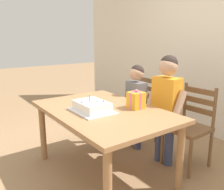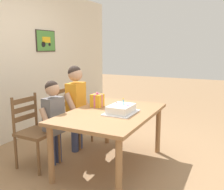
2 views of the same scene
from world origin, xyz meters
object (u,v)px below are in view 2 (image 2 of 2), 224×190
(dining_table, at_px, (111,118))
(birthday_cake, at_px, (121,109))
(gift_box_red_large, at_px, (97,100))
(chair_left, at_px, (34,131))
(chair_right, at_px, (73,115))
(child_younger, at_px, (54,114))
(child_older, at_px, (76,100))

(dining_table, relative_size, birthday_cake, 3.45)
(gift_box_red_large, bearing_deg, chair_left, 135.00)
(birthday_cake, relative_size, chair_right, 0.48)
(gift_box_red_large, bearing_deg, birthday_cake, -110.61)
(chair_right, height_order, child_younger, child_younger)
(birthday_cake, xyz_separation_m, gift_box_red_large, (0.16, 0.43, 0.04))
(dining_table, bearing_deg, birthday_cake, -88.32)
(chair_left, height_order, child_younger, child_younger)
(chair_left, bearing_deg, gift_box_red_large, -45.00)
(birthday_cake, bearing_deg, child_younger, 108.75)
(dining_table, distance_m, child_younger, 0.74)
(chair_right, bearing_deg, birthday_cake, -112.25)
(dining_table, distance_m, child_older, 0.74)
(gift_box_red_large, distance_m, chair_left, 0.90)
(dining_table, distance_m, gift_box_red_large, 0.38)
(birthday_cake, bearing_deg, chair_right, 67.75)
(gift_box_red_large, relative_size, chair_right, 0.22)
(chair_left, bearing_deg, birthday_cake, -67.36)
(birthday_cake, bearing_deg, dining_table, 91.68)
(birthday_cake, relative_size, chair_left, 0.48)
(chair_left, height_order, child_older, child_older)
(gift_box_red_large, xyz_separation_m, chair_right, (0.26, 0.59, -0.34))
(child_older, bearing_deg, gift_box_red_large, -99.62)
(chair_left, bearing_deg, child_older, -16.89)
(dining_table, relative_size, child_older, 1.20)
(child_older, height_order, child_younger, child_older)
(child_younger, bearing_deg, dining_table, -68.20)
(birthday_cake, height_order, gift_box_red_large, gift_box_red_large)
(dining_table, bearing_deg, chair_right, 64.57)
(gift_box_red_large, relative_size, chair_left, 0.22)
(dining_table, relative_size, chair_right, 1.65)
(dining_table, xyz_separation_m, child_younger, (-0.28, 0.69, 0.04))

